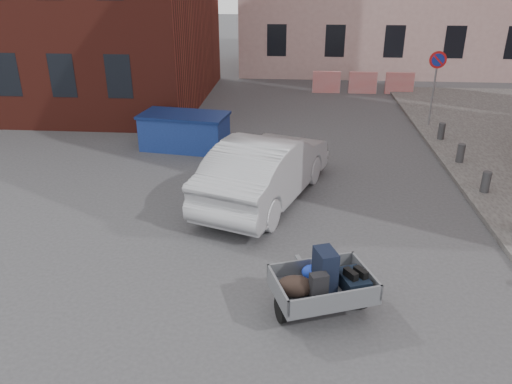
{
  "coord_description": "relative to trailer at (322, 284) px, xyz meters",
  "views": [
    {
      "loc": [
        1.08,
        -8.77,
        5.36
      ],
      "look_at": [
        0.31,
        0.73,
        1.1
      ],
      "focal_mm": 35.0,
      "sensor_mm": 36.0,
      "label": 1
    }
  ],
  "objects": [
    {
      "name": "barriers",
      "position": [
        2.59,
        16.79,
        -0.11
      ],
      "size": [
        4.7,
        0.18,
        1.0
      ],
      "color": "red",
      "rests_on": "ground"
    },
    {
      "name": "bollards",
      "position": [
        4.39,
        5.19,
        -0.21
      ],
      "size": [
        0.22,
        9.02,
        0.55
      ],
      "color": "#3A3A3D",
      "rests_on": "sidewalk"
    },
    {
      "name": "trailer",
      "position": [
        0.0,
        0.0,
        0.0
      ],
      "size": [
        1.88,
        1.98,
        1.2
      ],
      "rotation": [
        0.0,
        0.0,
        0.35
      ],
      "color": "black",
      "rests_on": "ground"
    },
    {
      "name": "silver_car",
      "position": [
        -1.22,
        4.59,
        0.22
      ],
      "size": [
        3.34,
        5.34,
        1.66
      ],
      "primitive_type": "imported",
      "rotation": [
        0.0,
        0.0,
        2.8
      ],
      "color": "#A5A7AD",
      "rests_on": "ground"
    },
    {
      "name": "no_parking_sign",
      "position": [
        4.39,
        11.28,
        1.41
      ],
      "size": [
        0.6,
        0.09,
        2.65
      ],
      "color": "gray",
      "rests_on": "sidewalk"
    },
    {
      "name": "ground",
      "position": [
        -1.61,
        1.79,
        -0.61
      ],
      "size": [
        120.0,
        120.0,
        0.0
      ],
      "primitive_type": "plane",
      "color": "#38383A",
      "rests_on": "ground"
    },
    {
      "name": "dumpster",
      "position": [
        -4.08,
        8.29,
        -0.03
      ],
      "size": [
        2.94,
        1.82,
        1.16
      ],
      "rotation": [
        0.0,
        0.0,
        -0.15
      ],
      "color": "navy",
      "rests_on": "ground"
    }
  ]
}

